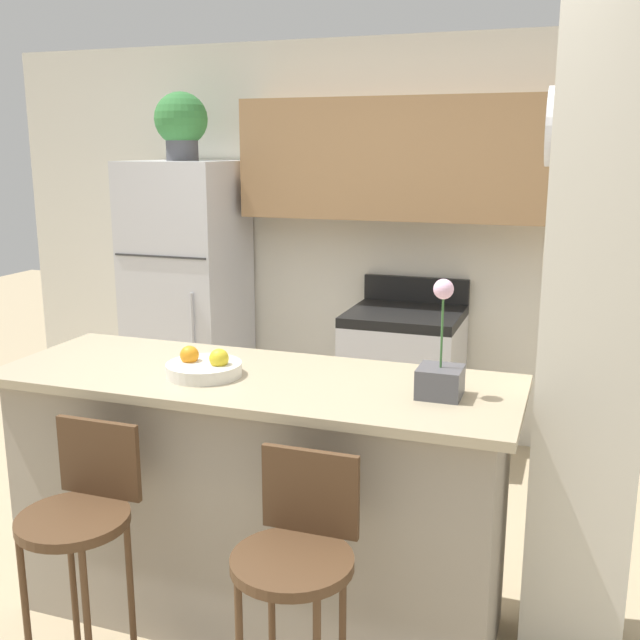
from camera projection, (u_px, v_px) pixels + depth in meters
name	position (u px, v px, depth m)	size (l,w,h in m)	color
ground_plane	(259.00, 613.00, 3.09)	(14.00, 14.00, 0.00)	tan
wall_back	(415.00, 210.00, 4.68)	(5.60, 0.38, 2.55)	silver
pillar_right	(594.00, 322.00, 2.63)	(0.38, 0.32, 2.55)	silver
counter_bar	(256.00, 498.00, 2.98)	(2.02, 0.72, 1.03)	gray
refrigerator	(188.00, 298.00, 5.00)	(0.67, 0.68, 1.80)	silver
stove_range	(403.00, 382.00, 4.64)	(0.68, 0.65, 1.07)	silver
bar_stool_left	(81.00, 520.00, 2.55)	(0.38, 0.38, 0.96)	#4C331E
bar_stool_right	(297.00, 561.00, 2.29)	(0.38, 0.38, 0.96)	#4C331E
potted_plant_on_fridge	(181.00, 123.00, 4.74)	(0.34, 0.34, 0.43)	#4C4C51
orchid_vase	(440.00, 371.00, 2.60)	(0.15, 0.15, 0.42)	#4C4C51
fruit_bowl	(204.00, 367.00, 2.86)	(0.29, 0.29, 0.11)	silver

